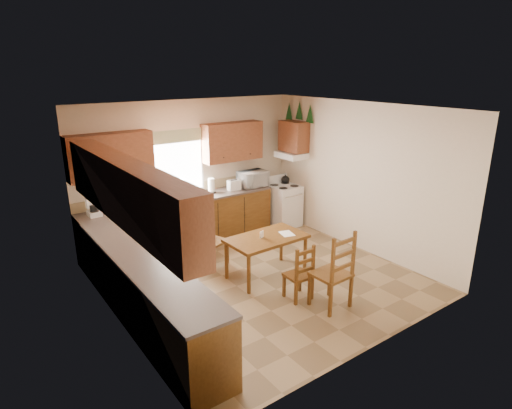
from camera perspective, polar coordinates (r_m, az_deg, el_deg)
floor at (r=7.02m, az=0.45°, el=-9.81°), size 4.50×4.50×0.00m
ceiling at (r=6.24m, az=0.51°, el=12.71°), size 4.50×4.50×0.00m
wall_left at (r=5.55m, az=-18.63°, el=-3.27°), size 4.50×4.50×0.00m
wall_right at (r=8.00m, az=13.61°, el=3.54°), size 4.50×4.50×0.00m
wall_back at (r=8.36m, az=-8.72°, el=4.45°), size 4.50×4.50×0.00m
wall_front at (r=4.98m, az=16.05°, el=-5.44°), size 4.50×4.50×0.00m
lower_cab_back at (r=8.20m, az=-9.78°, el=-2.51°), size 3.75×0.60×0.88m
lower_cab_left at (r=5.88m, az=-14.46°, el=-11.44°), size 0.60×3.60×0.88m
counter_back at (r=8.06m, az=-9.95°, el=0.56°), size 3.75×0.63×0.04m
counter_left at (r=5.67m, az=-14.82°, el=-7.37°), size 0.63×3.60×0.04m
backsplash at (r=8.28m, az=-10.88°, el=1.77°), size 3.75×0.01×0.18m
upper_cab_back_left at (r=7.54m, az=-18.85°, el=6.17°), size 1.41×0.33×0.75m
upper_cab_back_right at (r=8.54m, az=-3.17°, el=8.38°), size 1.25×0.33×0.75m
upper_cab_left at (r=5.30m, az=-16.98°, el=1.69°), size 0.33×3.60×0.75m
upper_cab_stove at (r=8.91m, az=5.05°, el=9.02°), size 0.33×0.62×0.62m
range_hood at (r=8.94m, az=4.74°, el=6.59°), size 0.44×0.62×0.12m
window_frame at (r=8.16m, az=-10.56°, el=5.47°), size 1.13×0.02×1.18m
window_pane at (r=8.16m, az=-10.55°, el=5.47°), size 1.05×0.01×1.10m
window_valance at (r=8.04m, az=-10.67°, el=8.91°), size 1.19×0.01×0.24m
sink_basin at (r=8.08m, az=-9.48°, el=0.92°), size 0.75×0.45×0.04m
pine_decal_a at (r=8.70m, az=7.20°, el=11.93°), size 0.22×0.22×0.36m
pine_decal_b at (r=8.93m, az=5.79°, el=12.39°), size 0.22×0.22×0.36m
pine_decal_c at (r=9.18m, az=4.43°, el=12.32°), size 0.22×0.22×0.36m
stove at (r=9.15m, az=3.73°, el=-0.19°), size 0.58×0.60×0.86m
coffeemaker at (r=7.49m, az=-20.84°, el=-0.11°), size 0.27×0.30×0.36m
paper_towel at (r=8.34m, az=-5.97°, el=2.52°), size 0.13×0.13×0.29m
toaster at (r=8.52m, az=-2.94°, el=2.61°), size 0.25×0.17×0.20m
microwave at (r=8.76m, az=-0.43°, el=3.45°), size 0.53×0.39×0.32m
dining_table at (r=6.97m, az=1.39°, el=-6.92°), size 1.28×0.75×0.68m
chair_near_left at (r=6.11m, az=10.01°, el=-8.52°), size 0.50×0.48×1.14m
chair_near_right at (r=6.32m, az=5.68°, el=-8.89°), size 0.37×0.36×0.85m
chair_far_left at (r=7.03m, az=-11.05°, el=-5.29°), size 0.50×0.49×1.07m
chair_far_right at (r=7.30m, az=-5.84°, el=-4.43°), size 0.53×0.52×1.00m
table_paper at (r=6.98m, az=4.13°, el=-3.89°), size 0.26×0.30×0.00m
table_card at (r=6.78m, az=0.76°, el=-4.02°), size 0.08×0.04×0.11m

